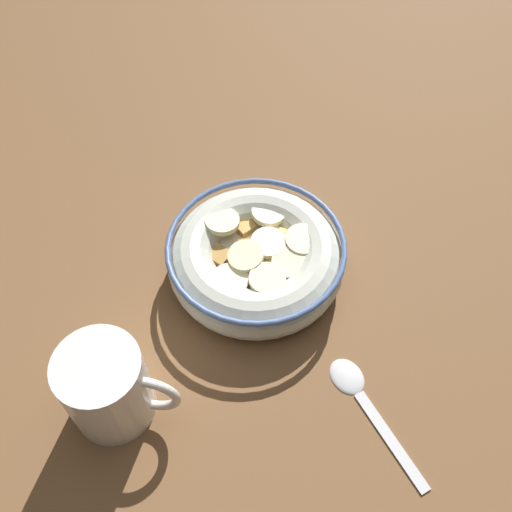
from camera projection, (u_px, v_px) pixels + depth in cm
name	position (u px, v px, depth cm)	size (l,w,h in cm)	color
ground_plane	(256.00, 278.00, 62.93)	(118.27, 118.27, 2.00)	brown
cereal_bowl	(256.00, 258.00, 59.91)	(18.04, 18.04, 5.12)	beige
spoon	(359.00, 392.00, 54.06)	(10.07, 12.04, 0.80)	silver
coffee_mug	(108.00, 387.00, 50.05)	(10.20, 7.35, 8.78)	white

